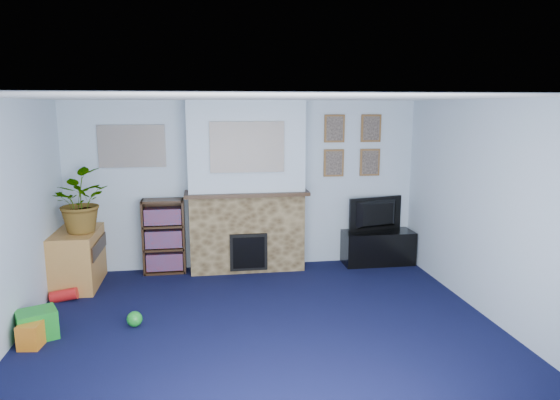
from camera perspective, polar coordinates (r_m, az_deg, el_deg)
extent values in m
cube|color=black|center=(5.40, -1.75, -14.79)|extent=(5.00, 4.50, 0.01)
cube|color=white|center=(4.87, -1.92, 11.59)|extent=(5.00, 4.50, 0.01)
cube|color=silver|center=(7.20, -3.99, 1.71)|extent=(5.00, 0.04, 2.40)
cube|color=silver|center=(2.88, 3.69, -12.33)|extent=(5.00, 0.04, 2.40)
cube|color=silver|center=(5.85, 23.30, -1.27)|extent=(0.04, 4.50, 2.40)
cube|color=brown|center=(7.14, -3.79, -3.70)|extent=(1.60, 0.40, 1.10)
cube|color=brown|center=(6.94, -3.91, 5.95)|extent=(1.60, 0.40, 1.30)
cube|color=brown|center=(6.99, -3.82, 0.81)|extent=(1.72, 0.50, 0.05)
cube|color=brown|center=(7.00, -3.61, -5.95)|extent=(0.52, 0.08, 0.52)
cube|color=brown|center=(6.96, -3.58, -6.04)|extent=(0.44, 0.02, 0.44)
cube|color=gray|center=(6.72, -3.76, 6.05)|extent=(1.00, 0.03, 0.68)
cube|color=gray|center=(7.16, -16.57, 5.92)|extent=(0.90, 0.03, 0.58)
cube|color=brown|center=(7.32, 6.24, 8.12)|extent=(0.30, 0.03, 0.40)
cube|color=brown|center=(7.48, 10.35, 8.07)|extent=(0.30, 0.03, 0.40)
cube|color=brown|center=(7.36, 6.16, 4.23)|extent=(0.30, 0.03, 0.40)
cube|color=brown|center=(7.52, 10.22, 4.26)|extent=(0.30, 0.03, 0.40)
cube|color=black|center=(7.62, 11.10, -5.48)|extent=(1.04, 0.44, 0.49)
imported|color=black|center=(7.51, 11.19, -1.65)|extent=(0.87, 0.30, 0.50)
cube|color=#301E11|center=(7.32, -13.04, -3.80)|extent=(0.58, 0.02, 1.05)
cube|color=#301E11|center=(7.22, -15.29, -4.10)|extent=(0.03, 0.28, 1.05)
cube|color=#301E11|center=(7.18, -10.92, -4.00)|extent=(0.03, 0.28, 1.05)
cube|color=#301E11|center=(7.34, -12.94, -7.91)|extent=(0.56, 0.28, 0.03)
cube|color=#301E11|center=(7.24, -13.05, -5.39)|extent=(0.56, 0.28, 0.03)
cube|color=#301E11|center=(7.15, -13.16, -2.85)|extent=(0.56, 0.28, 0.03)
cube|color=#301E11|center=(7.08, -13.29, -0.06)|extent=(0.56, 0.28, 0.03)
cube|color=#301E11|center=(7.28, -13.00, -6.78)|extent=(0.50, 0.22, 0.24)
cube|color=#301E11|center=(7.19, -13.11, -4.27)|extent=(0.50, 0.22, 0.24)
cube|color=#301E11|center=(7.11, -13.22, -1.78)|extent=(0.50, 0.22, 0.22)
cube|color=#B37939|center=(7.06, -22.07, -6.33)|extent=(0.52, 0.94, 0.73)
imported|color=#26661E|center=(6.82, -22.22, -0.13)|extent=(0.94, 0.95, 0.80)
cube|color=gold|center=(6.95, -4.05, 1.55)|extent=(0.11, 0.07, 0.16)
cylinder|color=#B2BFC6|center=(6.99, -1.05, 1.71)|extent=(0.05, 0.05, 0.17)
sphere|color=gray|center=(6.93, -8.90, 1.38)|extent=(0.14, 0.14, 0.14)
cylinder|color=orange|center=(7.04, 1.37, 1.61)|extent=(0.06, 0.06, 0.12)
cube|color=#198C26|center=(5.76, -26.01, -12.72)|extent=(0.46, 0.42, 0.30)
sphere|color=#198C26|center=(5.69, -16.29, -12.85)|extent=(0.17, 0.17, 0.17)
cube|color=orange|center=(5.60, -26.61, -13.81)|extent=(0.22, 0.22, 0.25)
cylinder|color=red|center=(6.67, -23.45, -9.96)|extent=(0.32, 0.14, 0.19)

